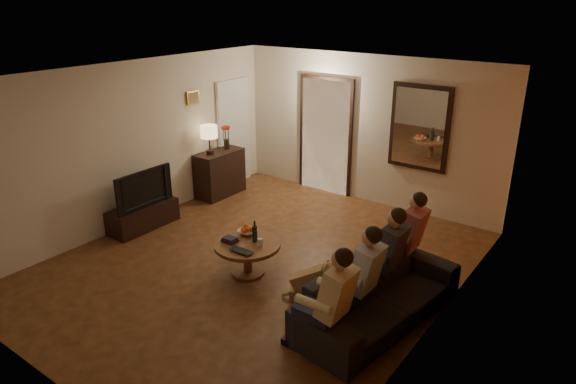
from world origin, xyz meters
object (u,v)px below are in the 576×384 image
Objects in this scene: dog at (311,280)px; coffee_table at (248,258)px; person_b at (360,283)px; person_d at (406,242)px; table_lamp at (209,140)px; laptop at (239,253)px; wine_bottle at (255,231)px; dresser at (220,173)px; sofa at (379,295)px; bowl at (248,232)px; person_a at (331,308)px; person_c at (385,261)px; tv at (140,188)px; tv_stand at (143,216)px.

dog reaches higher than coffee_table.
person_d is (0.00, 1.20, 0.00)m from person_b.
person_b and person_d have the same top height.
table_lamp is 1.64× the size of laptop.
table_lamp is at bearing 145.83° from wine_bottle.
dresser is 4.59m from sofa.
person_a is at bearing -27.56° from bowl.
sofa is 7.11× the size of wine_bottle.
person_d is 2.08m from coffee_table.
coffee_table is 0.38m from laptop.
bowl reaches higher than coffee_table.
bowl is 0.84× the size of wine_bottle.
person_c is 1.99m from bowl.
tv is 4.02× the size of bowl.
dresser is at bearing 90.00° from tv_stand.
dresser is 0.90× the size of tv.
person_b reaches higher than bowl.
person_a is 2.01m from coffee_table.
laptop is at bearing 162.60° from person_a.
person_c is at bearing 12.21° from coffee_table.
person_a reaches higher than laptop.
laptop is at bearing -42.42° from dresser.
coffee_table is at bearing -39.76° from dresser.
table_lamp is 0.45× the size of person_a.
table_lamp is 2.67m from bowl.
coffee_table is at bearing -151.16° from person_d.
table_lamp reaches higher than person_d.
table_lamp is (0.00, -0.22, 0.69)m from dresser.
table_lamp is 0.45× the size of person_c.
tv is 4.22m from sofa.
dog is (-0.76, -0.43, -0.32)m from person_c.
dresser is 4.39m from person_c.
dog reaches higher than bowl.
laptop is (-1.70, -1.27, -0.14)m from person_d.
person_b is 1.85m from coffee_table.
sofa is at bearing 71.57° from person_b.
sofa is 6.70× the size of laptop.
sofa is 3.93× the size of dog.
sofa is at bearing -90.48° from tv.
tv_stand is at bearing -168.11° from person_d.
person_a is at bearing -90.00° from person_d.
person_a reaches higher than tv.
person_d is (0.00, 1.80, 0.00)m from person_a.
dresser is 3.63× the size of bowl.
person_b is 0.60m from person_c.
tv reaches higher than sofa.
laptop is at bearing -99.51° from tv.
bowl is at bearing 129.29° from coffee_table.
laptop is at bearing 110.10° from sofa.
table_lamp is at bearing 143.62° from coffee_table.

